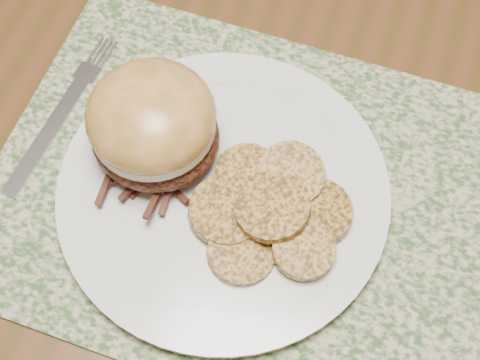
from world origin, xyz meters
name	(u,v)px	position (x,y,z in m)	size (l,w,h in m)	color
dining_table	(473,245)	(0.00, 0.00, 0.67)	(1.50, 0.90, 0.75)	brown
placemat	(256,196)	(-0.20, -0.06, 0.75)	(0.45, 0.33, 0.00)	#395A2E
dinner_plate	(224,192)	(-0.23, -0.07, 0.76)	(0.26, 0.26, 0.02)	white
pork_sandwich	(153,124)	(-0.29, -0.05, 0.81)	(0.12, 0.12, 0.08)	black
roasted_potatoes	(271,209)	(-0.18, -0.08, 0.78)	(0.13, 0.14, 0.03)	#BE7E37
fork	(63,112)	(-0.39, -0.04, 0.76)	(0.03, 0.18, 0.00)	silver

